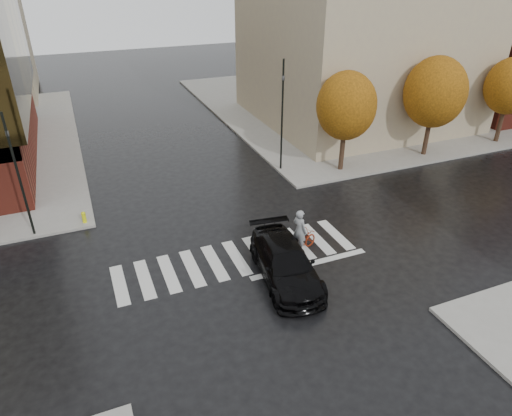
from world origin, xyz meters
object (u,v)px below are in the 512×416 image
at_px(cyclist, 300,238).
at_px(traffic_light_nw, 17,170).
at_px(sedan, 286,263).
at_px(traffic_light_ne, 282,109).
at_px(fire_hydrant, 84,217).

bearing_deg(cyclist, traffic_light_nw, 41.09).
xyz_separation_m(sedan, cyclist, (1.57, 1.62, -0.02)).
relative_size(traffic_light_nw, traffic_light_ne, 0.90).
xyz_separation_m(cyclist, fire_hydrant, (-9.55, 6.68, -0.29)).
height_order(cyclist, fire_hydrant, cyclist).
bearing_deg(fire_hydrant, sedan, -46.13).
relative_size(sedan, traffic_light_nw, 0.87).
bearing_deg(fire_hydrant, cyclist, -34.98).
bearing_deg(traffic_light_nw, traffic_light_ne, 96.02).
distance_m(cyclist, fire_hydrant, 11.65).
height_order(cyclist, traffic_light_ne, traffic_light_ne).
height_order(sedan, traffic_light_nw, traffic_light_nw).
height_order(cyclist, traffic_light_nw, traffic_light_nw).
bearing_deg(cyclist, traffic_light_ne, -40.15).
distance_m(cyclist, traffic_light_nw, 13.99).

